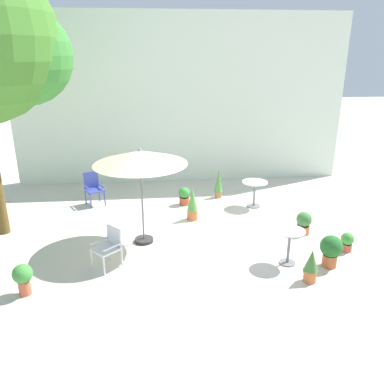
{
  "coord_description": "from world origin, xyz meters",
  "views": [
    {
      "loc": [
        -0.86,
        -8.41,
        4.16
      ],
      "look_at": [
        0.0,
        0.59,
        0.91
      ],
      "focal_mm": 36.0,
      "sensor_mm": 36.0,
      "label": 1
    }
  ],
  "objects_px": {
    "cafe_table_1": "(255,189)",
    "patio_chair_0": "(93,187)",
    "potted_plant_5": "(192,204)",
    "potted_plant_1": "(219,183)",
    "potted_plant_7": "(184,196)",
    "potted_plant_0": "(23,277)",
    "potted_plant_2": "(347,241)",
    "patio_chair_1": "(109,245)",
    "potted_plant_3": "(304,222)",
    "potted_plant_4": "(311,265)",
    "cafe_table_0": "(289,241)",
    "potted_plant_6": "(331,249)",
    "patio_umbrella_0": "(140,159)"
  },
  "relations": [
    {
      "from": "potted_plant_1",
      "to": "potted_plant_4",
      "type": "bearing_deg",
      "value": -77.89
    },
    {
      "from": "patio_umbrella_0",
      "to": "patio_chair_1",
      "type": "xyz_separation_m",
      "value": [
        -0.67,
        -1.04,
        -1.53
      ]
    },
    {
      "from": "cafe_table_1",
      "to": "patio_chair_0",
      "type": "height_order",
      "value": "patio_chair_0"
    },
    {
      "from": "patio_chair_0",
      "to": "potted_plant_4",
      "type": "distance_m",
      "value": 6.59
    },
    {
      "from": "potted_plant_1",
      "to": "potted_plant_6",
      "type": "distance_m",
      "value": 4.57
    },
    {
      "from": "cafe_table_0",
      "to": "cafe_table_1",
      "type": "relative_size",
      "value": 1.02
    },
    {
      "from": "cafe_table_1",
      "to": "potted_plant_1",
      "type": "relative_size",
      "value": 0.84
    },
    {
      "from": "cafe_table_0",
      "to": "potted_plant_4",
      "type": "xyz_separation_m",
      "value": [
        0.2,
        -0.71,
        -0.17
      ]
    },
    {
      "from": "cafe_table_1",
      "to": "potted_plant_0",
      "type": "height_order",
      "value": "cafe_table_1"
    },
    {
      "from": "potted_plant_1",
      "to": "potted_plant_7",
      "type": "relative_size",
      "value": 1.69
    },
    {
      "from": "potted_plant_2",
      "to": "patio_chair_0",
      "type": "bearing_deg",
      "value": 150.05
    },
    {
      "from": "cafe_table_0",
      "to": "potted_plant_1",
      "type": "height_order",
      "value": "potted_plant_1"
    },
    {
      "from": "patio_umbrella_0",
      "to": "patio_chair_0",
      "type": "distance_m",
      "value": 3.33
    },
    {
      "from": "cafe_table_1",
      "to": "patio_chair_1",
      "type": "distance_m",
      "value": 4.82
    },
    {
      "from": "patio_chair_1",
      "to": "potted_plant_6",
      "type": "xyz_separation_m",
      "value": [
        4.52,
        -0.44,
        -0.09
      ]
    },
    {
      "from": "patio_chair_1",
      "to": "potted_plant_0",
      "type": "bearing_deg",
      "value": -149.0
    },
    {
      "from": "patio_chair_1",
      "to": "potted_plant_7",
      "type": "xyz_separation_m",
      "value": [
        1.79,
        3.31,
        -0.2
      ]
    },
    {
      "from": "potted_plant_6",
      "to": "patio_chair_1",
      "type": "bearing_deg",
      "value": 174.38
    },
    {
      "from": "potted_plant_6",
      "to": "potted_plant_3",
      "type": "bearing_deg",
      "value": 89.22
    },
    {
      "from": "potted_plant_1",
      "to": "potted_plant_2",
      "type": "bearing_deg",
      "value": -57.8
    },
    {
      "from": "patio_chair_1",
      "to": "potted_plant_2",
      "type": "xyz_separation_m",
      "value": [
        5.18,
        0.15,
        -0.24
      ]
    },
    {
      "from": "potted_plant_1",
      "to": "potted_plant_3",
      "type": "bearing_deg",
      "value": -58.32
    },
    {
      "from": "potted_plant_5",
      "to": "cafe_table_1",
      "type": "bearing_deg",
      "value": 22.42
    },
    {
      "from": "cafe_table_1",
      "to": "potted_plant_0",
      "type": "relative_size",
      "value": 1.23
    },
    {
      "from": "cafe_table_0",
      "to": "potted_plant_2",
      "type": "xyz_separation_m",
      "value": [
        1.48,
        0.4,
        -0.29
      ]
    },
    {
      "from": "patio_chair_1",
      "to": "potted_plant_2",
      "type": "distance_m",
      "value": 5.19
    },
    {
      "from": "potted_plant_0",
      "to": "potted_plant_2",
      "type": "height_order",
      "value": "potted_plant_0"
    },
    {
      "from": "cafe_table_0",
      "to": "potted_plant_1",
      "type": "xyz_separation_m",
      "value": [
        -0.82,
        4.06,
        -0.07
      ]
    },
    {
      "from": "potted_plant_1",
      "to": "potted_plant_6",
      "type": "relative_size",
      "value": 1.29
    },
    {
      "from": "potted_plant_5",
      "to": "potted_plant_1",
      "type": "bearing_deg",
      "value": 59.27
    },
    {
      "from": "potted_plant_1",
      "to": "potted_plant_6",
      "type": "bearing_deg",
      "value": -68.87
    },
    {
      "from": "patio_chair_1",
      "to": "potted_plant_1",
      "type": "height_order",
      "value": "potted_plant_1"
    },
    {
      "from": "patio_chair_1",
      "to": "cafe_table_0",
      "type": "bearing_deg",
      "value": -3.86
    },
    {
      "from": "potted_plant_2",
      "to": "potted_plant_5",
      "type": "relative_size",
      "value": 0.51
    },
    {
      "from": "potted_plant_4",
      "to": "potted_plant_5",
      "type": "relative_size",
      "value": 0.78
    },
    {
      "from": "potted_plant_1",
      "to": "potted_plant_4",
      "type": "distance_m",
      "value": 4.88
    },
    {
      "from": "potted_plant_0",
      "to": "potted_plant_6",
      "type": "distance_m",
      "value": 5.99
    },
    {
      "from": "cafe_table_0",
      "to": "patio_chair_0",
      "type": "bearing_deg",
      "value": 139.55
    },
    {
      "from": "potted_plant_3",
      "to": "potted_plant_4",
      "type": "distance_m",
      "value": 2.17
    },
    {
      "from": "cafe_table_1",
      "to": "potted_plant_3",
      "type": "distance_m",
      "value": 2.03
    },
    {
      "from": "potted_plant_1",
      "to": "potted_plant_7",
      "type": "bearing_deg",
      "value": -155.33
    },
    {
      "from": "cafe_table_1",
      "to": "potted_plant_5",
      "type": "height_order",
      "value": "potted_plant_5"
    },
    {
      "from": "patio_chair_1",
      "to": "potted_plant_5",
      "type": "xyz_separation_m",
      "value": [
        1.93,
        2.22,
        -0.05
      ]
    },
    {
      "from": "patio_umbrella_0",
      "to": "potted_plant_7",
      "type": "xyz_separation_m",
      "value": [
        1.12,
        2.28,
        -1.74
      ]
    },
    {
      "from": "patio_chair_0",
      "to": "potted_plant_4",
      "type": "xyz_separation_m",
      "value": [
        4.74,
        -4.58,
        -0.18
      ]
    },
    {
      "from": "cafe_table_1",
      "to": "potted_plant_6",
      "type": "relative_size",
      "value": 1.09
    },
    {
      "from": "cafe_table_1",
      "to": "patio_chair_0",
      "type": "bearing_deg",
      "value": 172.12
    },
    {
      "from": "potted_plant_7",
      "to": "potted_plant_1",
      "type": "bearing_deg",
      "value": 24.67
    },
    {
      "from": "potted_plant_6",
      "to": "potted_plant_5",
      "type": "bearing_deg",
      "value": 134.3
    },
    {
      "from": "potted_plant_2",
      "to": "potted_plant_7",
      "type": "height_order",
      "value": "potted_plant_7"
    }
  ]
}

